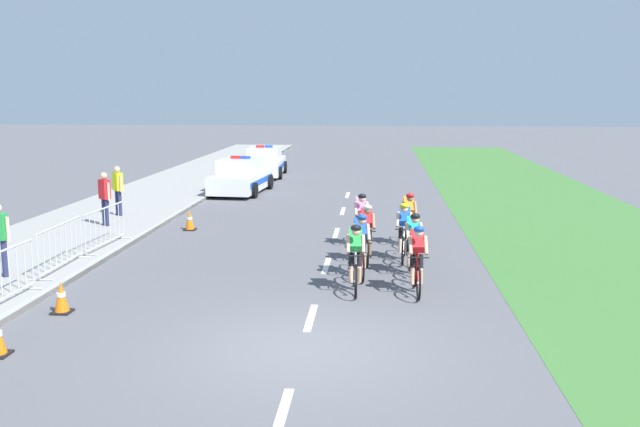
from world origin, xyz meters
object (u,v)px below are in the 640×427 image
object	(u,v)px
traffic_cone_near	(61,297)
spectator_closest	(118,187)
cyclist_sixth	(404,230)
crowd_barrier_rear	(105,227)
cyclist_third	(361,244)
police_car_second	(265,163)
cyclist_fifth	(367,232)
cyclist_seventh	(361,219)
traffic_cone_mid	(190,220)
crowd_barrier_front	(1,278)
cyclist_fourth	(413,242)
police_car_nearest	(242,177)
spectator_middle	(105,195)
cyclist_second	(417,258)
cyclist_eighth	(409,218)
cyclist_lead	(355,256)
crowd_barrier_middle	(61,247)

from	to	relation	value
traffic_cone_near	spectator_closest	bearing A→B (deg)	104.91
cyclist_sixth	crowd_barrier_rear	xyz separation A→B (m)	(-7.97, 0.42, -0.14)
cyclist_third	traffic_cone_near	world-z (taller)	cyclist_third
police_car_second	cyclist_fifth	bearing A→B (deg)	-72.90
cyclist_seventh	traffic_cone_mid	distance (m)	5.70
crowd_barrier_front	traffic_cone_near	bearing A→B (deg)	-2.44
crowd_barrier_rear	cyclist_fourth	bearing A→B (deg)	-12.82
police_car_nearest	traffic_cone_mid	distance (m)	8.12
police_car_nearest	traffic_cone_mid	size ratio (longest dim) A/B	7.07
cyclist_fifth	traffic_cone_near	world-z (taller)	cyclist_fifth
spectator_middle	cyclist_fourth	bearing A→B (deg)	-27.02
cyclist_second	cyclist_eighth	world-z (taller)	same
cyclist_fifth	crowd_barrier_rear	world-z (taller)	cyclist_fifth
cyclist_fourth	cyclist_fifth	world-z (taller)	same
cyclist_second	cyclist_sixth	bearing A→B (deg)	93.18
cyclist_second	police_car_nearest	bearing A→B (deg)	114.60
cyclist_lead	traffic_cone_mid	distance (m)	8.29
police_car_second	spectator_closest	xyz separation A→B (m)	(-2.95, -12.50, 0.40)
cyclist_fifth	spectator_middle	bearing A→B (deg)	156.27
cyclist_fifth	cyclist_sixth	xyz separation A→B (m)	(0.95, 0.29, 0.00)
police_car_second	traffic_cone_near	distance (m)	22.44
crowd_barrier_middle	cyclist_seventh	bearing A→B (deg)	26.83
cyclist_second	cyclist_fourth	world-z (taller)	same
crowd_barrier_middle	spectator_closest	bearing A→B (deg)	100.54
cyclist_third	cyclist_eighth	distance (m)	3.67
crowd_barrier_front	crowd_barrier_middle	size ratio (longest dim) A/B	1.00
cyclist_eighth	traffic_cone_mid	world-z (taller)	cyclist_eighth
cyclist_third	traffic_cone_mid	bearing A→B (deg)	136.82
cyclist_fourth	crowd_barrier_rear	xyz separation A→B (m)	(-8.13, 1.85, -0.14)
cyclist_eighth	crowd_barrier_front	world-z (taller)	cyclist_eighth
cyclist_sixth	traffic_cone_near	bearing A→B (deg)	-144.60
cyclist_seventh	spectator_middle	size ratio (longest dim) A/B	1.03
police_car_nearest	spectator_middle	distance (m)	8.66
cyclist_lead	police_car_nearest	xyz separation A→B (m)	(-5.32, 14.43, -0.11)
crowd_barrier_rear	spectator_closest	world-z (taller)	spectator_closest
cyclist_eighth	police_car_nearest	bearing A→B (deg)	124.25
cyclist_second	police_car_second	world-z (taller)	police_car_second
cyclist_fifth	cyclist_lead	bearing A→B (deg)	-94.22
crowd_barrier_front	spectator_closest	xyz separation A→B (m)	(-1.43, 9.88, 0.44)
cyclist_fourth	spectator_middle	xyz separation A→B (m)	(-9.28, 4.73, 0.30)
cyclist_third	traffic_cone_mid	xyz separation A→B (m)	(-5.44, 5.10, -0.48)
cyclist_fourth	cyclist_fifth	size ratio (longest dim) A/B	1.00
cyclist_sixth	traffic_cone_mid	xyz separation A→B (m)	(-6.49, 3.42, -0.48)
cyclist_seventh	cyclist_eighth	world-z (taller)	same
cyclist_sixth	crowd_barrier_front	xyz separation A→B (m)	(-7.98, -4.76, -0.14)
cyclist_eighth	traffic_cone_near	distance (m)	9.58
cyclist_sixth	crowd_barrier_rear	distance (m)	7.99
cyclist_fourth	cyclist_seventh	distance (m)	3.25
cyclist_fifth	cyclist_seventh	distance (m)	1.86
cyclist_sixth	police_car_nearest	world-z (taller)	police_car_nearest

